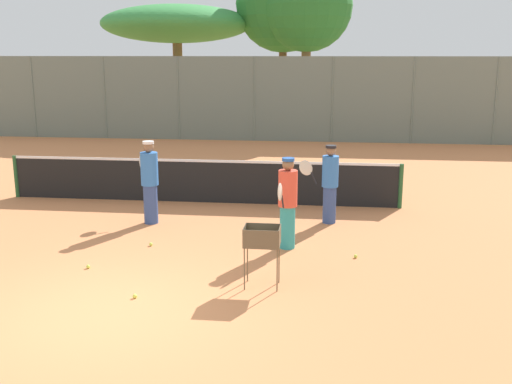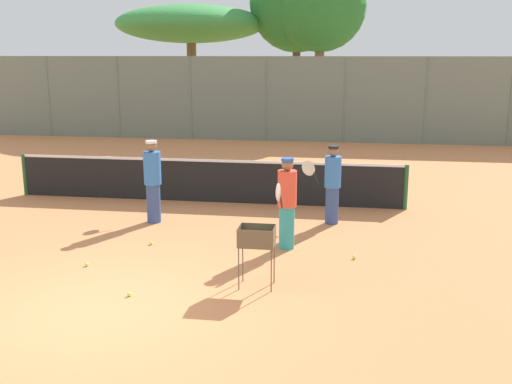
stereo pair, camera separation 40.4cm
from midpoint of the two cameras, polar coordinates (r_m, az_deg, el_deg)
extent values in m
plane|color=#D37F4C|center=(8.97, -13.43, -11.00)|extent=(80.00, 80.00, 0.00)
cylinder|color=#26592D|center=(16.53, -20.52, 1.55)|extent=(0.10, 0.10, 1.07)
cylinder|color=#26592D|center=(14.52, 14.86, 0.44)|extent=(0.10, 0.10, 1.07)
cube|color=black|center=(14.80, -4.01, 0.97)|extent=(9.63, 0.01, 1.01)
cube|color=white|center=(14.70, -4.04, 3.00)|extent=(9.63, 0.02, 0.06)
cylinder|color=slate|center=(28.09, -18.74, 8.61)|extent=(0.08, 0.08, 3.48)
cylinder|color=slate|center=(26.76, -12.54, 8.79)|extent=(0.08, 0.08, 3.48)
cylinder|color=slate|center=(25.77, -5.76, 8.88)|extent=(0.08, 0.08, 3.48)
cylinder|color=slate|center=(25.16, 1.44, 8.84)|extent=(0.08, 0.08, 3.48)
cylinder|color=slate|center=(24.95, 8.89, 8.65)|extent=(0.08, 0.08, 3.48)
cylinder|color=slate|center=(25.15, 16.32, 8.32)|extent=(0.08, 0.08, 3.48)
cylinder|color=slate|center=(25.76, 23.51, 7.87)|extent=(0.08, 0.08, 3.48)
cube|color=slate|center=(25.16, 1.44, 8.84)|extent=(25.78, 0.01, 3.48)
cylinder|color=brown|center=(27.98, 6.42, 10.19)|extent=(0.42, 0.42, 4.45)
sphere|color=#28722D|center=(28.02, 6.61, 17.23)|extent=(4.07, 4.07, 4.07)
cylinder|color=brown|center=(29.75, -5.69, 10.00)|extent=(0.46, 0.46, 4.06)
ellipsoid|color=#388E42|center=(29.74, -5.82, 15.63)|extent=(7.11, 7.11, 1.78)
cylinder|color=brown|center=(29.10, 4.24, 10.40)|extent=(0.37, 0.37, 4.51)
sphere|color=#28722D|center=(29.15, 4.36, 17.46)|extent=(4.45, 4.45, 4.45)
cylinder|color=teal|center=(11.30, 3.97, -3.38)|extent=(0.29, 0.29, 0.82)
cylinder|color=#E54C38|center=(11.11, 4.03, 0.32)|extent=(0.36, 0.36, 0.68)
sphere|color=#8C6647|center=(11.02, 4.07, 2.61)|extent=(0.22, 0.22, 0.22)
cylinder|color=#2659B2|center=(11.00, 4.07, 3.10)|extent=(0.23, 0.23, 0.06)
cylinder|color=black|center=(10.81, 3.48, -0.95)|extent=(0.06, 0.15, 0.27)
ellipsoid|color=silver|center=(10.59, 3.22, -0.02)|extent=(0.11, 0.40, 0.43)
cylinder|color=#334C8C|center=(13.04, 8.12, -1.27)|extent=(0.28, 0.28, 0.80)
cylinder|color=blue|center=(12.87, 8.23, 1.90)|extent=(0.35, 0.35, 0.67)
sphere|color=#8C6647|center=(12.80, 8.29, 3.85)|extent=(0.22, 0.22, 0.22)
cylinder|color=black|center=(12.78, 8.31, 4.26)|extent=(0.23, 0.23, 0.05)
cylinder|color=black|center=(12.96, 6.65, 1.27)|extent=(0.15, 0.05, 0.27)
ellipsoid|color=silver|center=(12.95, 5.90, 2.27)|extent=(0.40, 0.08, 0.43)
cylinder|color=#334C8C|center=(13.16, -8.86, -1.06)|extent=(0.30, 0.30, 0.85)
cylinder|color=blue|center=(13.00, -8.98, 2.27)|extent=(0.37, 0.37, 0.71)
sphere|color=#8C6647|center=(12.92, -9.05, 4.30)|extent=(0.23, 0.23, 0.23)
cylinder|color=white|center=(12.90, -9.07, 4.73)|extent=(0.24, 0.24, 0.06)
cylinder|color=black|center=(13.37, -9.42, 1.78)|extent=(0.11, 0.14, 0.27)
ellipsoid|color=silver|center=(13.51, -9.68, 2.83)|extent=(0.25, 0.34, 0.43)
cylinder|color=brown|center=(9.35, -0.41, -7.35)|extent=(0.02, 0.02, 0.68)
cylinder|color=brown|center=(9.29, 2.72, -7.51)|extent=(0.02, 0.02, 0.68)
cylinder|color=brown|center=(9.68, -0.07, -6.62)|extent=(0.02, 0.02, 0.68)
cylinder|color=brown|center=(9.62, 2.95, -6.76)|extent=(0.02, 0.02, 0.68)
cube|color=brown|center=(9.37, 1.31, -5.06)|extent=(0.55, 0.40, 0.01)
cube|color=brown|center=(9.14, 1.15, -4.59)|extent=(0.55, 0.01, 0.30)
cube|color=brown|center=(9.51, 1.47, -3.87)|extent=(0.55, 0.01, 0.30)
cube|color=brown|center=(9.36, -0.36, -4.14)|extent=(0.01, 0.40, 0.30)
cube|color=brown|center=(9.29, 3.00, -4.29)|extent=(0.01, 0.40, 0.30)
sphere|color=#D1E54C|center=(9.44, 1.04, -4.67)|extent=(0.07, 0.07, 0.07)
sphere|color=#D1E54C|center=(9.45, 0.07, -4.65)|extent=(0.07, 0.07, 0.07)
sphere|color=#D1E54C|center=(9.49, 0.26, -4.23)|extent=(0.07, 0.07, 0.07)
sphere|color=#D1E54C|center=(9.45, 0.13, -4.30)|extent=(0.07, 0.07, 0.07)
sphere|color=#D1E54C|center=(9.43, 0.96, -4.35)|extent=(0.07, 0.07, 0.07)
sphere|color=#D1E54C|center=(9.40, 0.23, -4.41)|extent=(0.07, 0.07, 0.07)
sphere|color=#D1E54C|center=(9.36, 1.04, -4.83)|extent=(0.07, 0.07, 0.07)
sphere|color=#D1E54C|center=(9.43, 1.50, -4.36)|extent=(0.07, 0.07, 0.07)
sphere|color=#D1E54C|center=(9.52, 0.09, -4.51)|extent=(0.07, 0.07, 0.07)
sphere|color=#D1E54C|center=(9.46, 2.24, -4.64)|extent=(0.07, 0.07, 0.07)
sphere|color=#D1E54C|center=(9.38, -10.76, -9.56)|extent=(0.07, 0.07, 0.07)
sphere|color=#D1E54C|center=(10.97, 10.39, -6.15)|extent=(0.07, 0.07, 0.07)
sphere|color=#D1E54C|center=(11.72, -8.99, -4.84)|extent=(0.07, 0.07, 0.07)
sphere|color=#D1E54C|center=(10.80, -14.78, -6.69)|extent=(0.07, 0.07, 0.07)
cube|color=#B2B7BC|center=(28.28, 15.13, 6.24)|extent=(4.20, 1.70, 0.90)
cube|color=#33383D|center=(28.18, 14.82, 7.87)|extent=(2.20, 1.50, 0.70)
camera|label=1|loc=(0.20, -88.99, 0.23)|focal=42.00mm
camera|label=2|loc=(0.20, 91.01, -0.23)|focal=42.00mm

